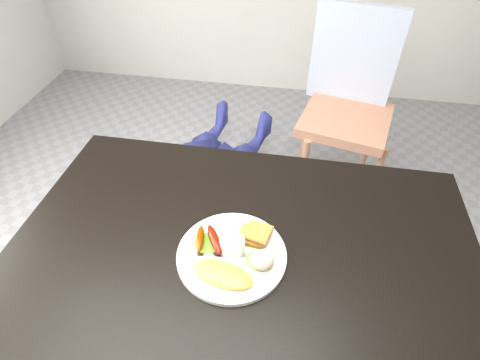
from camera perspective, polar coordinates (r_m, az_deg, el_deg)
The scene contains 14 objects.
dining_table at distance 0.98m, azimuth 0.31°, elevation -11.26°, with size 1.20×0.80×0.04m, color black.
dining_chair at distance 2.02m, azimuth 15.79°, elevation 8.77°, with size 0.43×0.43×0.05m, color #B5785C.
person at distance 1.52m, azimuth -10.07°, elevation 12.75°, with size 0.56×0.38×1.57m, color navy.
plate at distance 0.95m, azimuth -1.28°, elevation -11.39°, with size 0.27×0.27×0.01m, color white.
lettuce_left at distance 0.96m, azimuth -4.88°, elevation -9.49°, with size 0.08×0.07×0.01m, color #53931C.
lettuce_right at distance 0.93m, azimuth 3.00°, elevation -12.13°, with size 0.07×0.06×0.01m, color green.
omelette at distance 0.90m, azimuth -2.64°, elevation -14.16°, with size 0.15×0.07×0.02m, color gold.
sausage_a at distance 0.95m, azimuth -6.09°, elevation -8.86°, with size 0.02×0.08×0.02m, color #6C2C00.
sausage_b at distance 0.95m, azimuth -3.93°, elevation -8.99°, with size 0.02×0.10×0.02m, color #5B1505.
ramekin at distance 0.94m, azimuth -1.16°, elevation -9.95°, with size 0.06×0.06×0.04m, color white.
toast_a at distance 0.97m, azimuth 1.86°, elevation -8.50°, with size 0.06×0.06×0.01m, color brown.
toast_b at distance 0.96m, azimuth 2.76°, elevation -8.05°, with size 0.06×0.06×0.01m, color #964626.
potato_salad at distance 0.91m, azimuth 3.32°, elevation -12.05°, with size 0.06×0.06×0.03m, color beige.
fork at distance 0.94m, azimuth -4.33°, elevation -11.29°, with size 0.17×0.01×0.00m, color #ADAFB7.
Camera 1 is at (0.10, -0.57, 1.52)m, focal length 28.00 mm.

